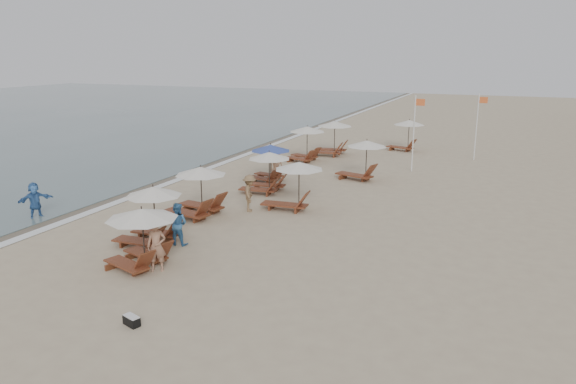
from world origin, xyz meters
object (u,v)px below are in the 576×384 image
at_px(lounger_station_4, 268,161).
at_px(inland_station_2, 405,132).
at_px(lounger_station_1, 149,217).
at_px(lounger_station_3, 265,172).
at_px(beachgoer_mid_b, 250,193).
at_px(beachgoer_far_b, 276,164).
at_px(inland_station_1, 361,157).
at_px(lounger_station_6, 331,139).
at_px(beachgoer_mid_a, 177,224).
at_px(waterline_walker, 35,200).
at_px(duffel_bag, 132,320).
at_px(inland_station_0, 292,182).
at_px(flag_pole_near, 414,130).
at_px(lounger_station_5, 304,143).
at_px(beachgoer_near, 157,246).
at_px(lounger_station_0, 139,234).
at_px(lounger_station_2, 196,194).

bearing_deg(lounger_station_4, inland_station_2, 67.70).
relative_size(lounger_station_1, lounger_station_3, 0.99).
distance_m(beachgoer_mid_b, beachgoer_far_b, 6.58).
bearing_deg(inland_station_1, lounger_station_6, 121.18).
bearing_deg(lounger_station_6, beachgoer_mid_a, -88.34).
distance_m(waterline_walker, duffel_bag, 11.86).
distance_m(lounger_station_1, beachgoer_far_b, 11.71).
xyz_separation_m(inland_station_0, flag_pole_near, (3.53, 10.53, 1.22)).
xyz_separation_m(lounger_station_3, lounger_station_5, (-1.15, 8.41, 0.16)).
height_order(inland_station_0, beachgoer_near, inland_station_0).
height_order(lounger_station_1, beachgoer_near, lounger_station_1).
relative_size(lounger_station_4, beachgoer_far_b, 1.45).
bearing_deg(beachgoer_mid_a, lounger_station_0, 88.57).
relative_size(inland_station_1, duffel_bag, 5.31).
distance_m(lounger_station_2, lounger_station_4, 7.34).
relative_size(lounger_station_2, inland_station_0, 0.98).
distance_m(inland_station_0, duffel_bag, 11.75).
bearing_deg(flag_pole_near, beachgoer_near, -104.54).
distance_m(beachgoer_near, beachgoer_mid_b, 7.39).
height_order(lounger_station_5, lounger_station_6, lounger_station_6).
height_order(lounger_station_0, beachgoer_mid_a, lounger_station_0).
relative_size(lounger_station_0, lounger_station_1, 1.03).
bearing_deg(lounger_station_5, duffel_bag, -80.22).
bearing_deg(lounger_station_5, flag_pole_near, -2.66).
bearing_deg(lounger_station_2, beachgoer_mid_b, 40.53).
relative_size(lounger_station_3, inland_station_2, 0.93).
bearing_deg(lounger_station_4, beachgoer_near, -80.93).
height_order(lounger_station_5, inland_station_1, lounger_station_5).
distance_m(lounger_station_4, inland_station_0, 5.94).
bearing_deg(inland_station_1, lounger_station_4, -153.99).
height_order(lounger_station_3, beachgoer_near, lounger_station_3).
xyz_separation_m(lounger_station_1, lounger_station_6, (0.44, 19.91, 0.07)).
distance_m(lounger_station_1, lounger_station_2, 3.76).
bearing_deg(inland_station_2, beachgoer_mid_b, -100.42).
xyz_separation_m(lounger_station_5, beachgoer_near, (2.28, -19.18, -0.36)).
relative_size(inland_station_0, beachgoer_near, 1.65).
distance_m(inland_station_0, beachgoer_mid_b, 1.97).
bearing_deg(lounger_station_0, inland_station_0, 75.76).
distance_m(lounger_station_5, beachgoer_near, 19.32).
relative_size(beachgoer_near, flag_pole_near, 0.38).
height_order(beachgoer_near, waterline_walker, beachgoer_near).
xyz_separation_m(lounger_station_1, lounger_station_5, (-0.47, 17.12, 0.14)).
relative_size(lounger_station_0, inland_station_0, 0.91).
bearing_deg(lounger_station_1, flag_pole_near, 68.24).
distance_m(lounger_station_6, beachgoer_near, 22.02).
bearing_deg(beachgoer_near, lounger_station_3, 68.50).
height_order(lounger_station_5, beachgoer_far_b, lounger_station_5).
height_order(lounger_station_2, inland_station_2, lounger_station_2).
relative_size(lounger_station_1, inland_station_1, 0.87).
bearing_deg(inland_station_2, lounger_station_5, -129.22).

